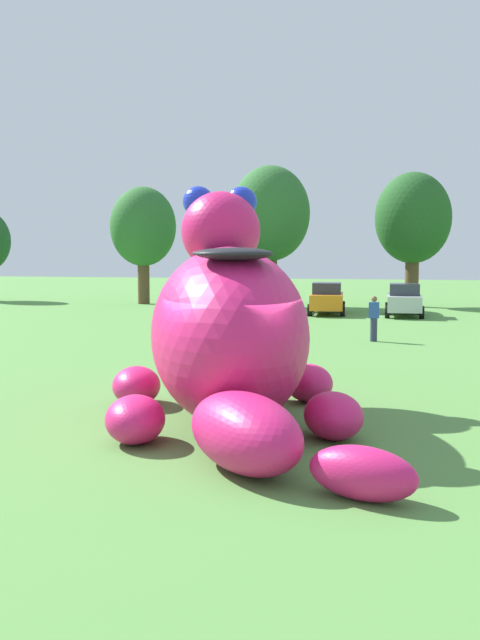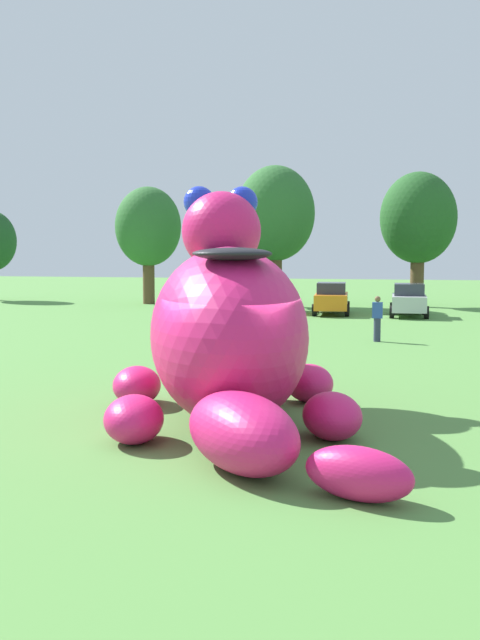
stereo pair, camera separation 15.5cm
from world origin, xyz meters
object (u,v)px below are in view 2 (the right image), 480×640
Objects in this scene: car_orange at (331,298)px; car_silver at (409,300)px; giant_inflatable_creature at (229,331)px; car_green at (273,297)px; spectator_near_inflatable at (377,319)px; spectator_by_cars at (195,305)px; car_white at (209,297)px.

car_orange is 1.02× the size of car_silver.
giant_inflatable_creature is 26.75m from car_green.
car_green is at bearing 174.20° from car_silver.
car_orange is 2.47× the size of spectator_near_inflatable.
spectator_by_cars is (-9.72, -6.30, -0.01)m from car_silver.
spectator_near_inflatable is (3.11, -11.88, -0.01)m from car_orange.
car_green is at bearing 117.41° from spectator_near_inflatable.
car_orange is 12.28m from spectator_near_inflatable.
spectator_near_inflatable is at bearing -50.23° from car_white.
spectator_by_cars is (-8.75, 5.23, 0.00)m from spectator_near_inflatable.
car_white reaches higher than spectator_near_inflatable.
car_white and car_green have the same top height.
giant_inflatable_creature is at bearing -73.21° from car_white.
spectator_by_cars is at bearing -147.04° from car_silver.
car_silver is 2.43× the size of spectator_near_inflatable.
car_orange is (3.26, -0.40, 0.00)m from car_green.
car_white is at bearing 129.77° from spectator_near_inflatable.
giant_inflatable_creature is 2.06× the size of car_orange.
car_green is at bearing 71.30° from spectator_by_cars.
car_silver reaches higher than spectator_near_inflatable.
spectator_near_inflatable is 1.00× the size of spectator_by_cars.
giant_inflatable_creature is 2.10× the size of car_silver.
giant_inflatable_creature is 5.09× the size of spectator_near_inflatable.
car_white is 6.90m from spectator_by_cars.
car_orange is at bearing 49.67° from spectator_by_cars.
giant_inflatable_creature is 26.03m from car_orange.
car_orange is 4.09m from car_silver.
spectator_near_inflatable and spectator_by_cars have the same top height.
car_orange is at bearing 92.18° from giant_inflatable_creature.
spectator_by_cars is at bearing -79.55° from car_white.
car_orange and car_silver have the same top height.
spectator_by_cars is at bearing -130.33° from car_orange.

